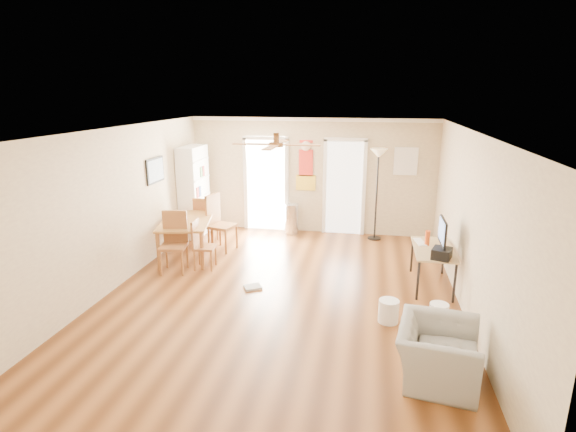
% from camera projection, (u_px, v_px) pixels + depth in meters
% --- Properties ---
extents(floor, '(7.00, 7.00, 0.00)m').
position_uv_depth(floor, '(281.00, 295.00, 7.19)').
color(floor, brown).
rests_on(floor, ground).
extents(ceiling, '(5.50, 7.00, 0.00)m').
position_uv_depth(ceiling, '(280.00, 130.00, 6.50)').
color(ceiling, silver).
rests_on(ceiling, floor).
extents(wall_back, '(5.50, 0.04, 2.60)m').
position_uv_depth(wall_back, '(311.00, 176.00, 10.16)').
color(wall_back, beige).
rests_on(wall_back, floor).
extents(wall_front, '(5.50, 0.04, 2.60)m').
position_uv_depth(wall_front, '(193.00, 334.00, 3.53)').
color(wall_front, beige).
rests_on(wall_front, floor).
extents(wall_left, '(0.04, 7.00, 2.60)m').
position_uv_depth(wall_left, '(116.00, 209.00, 7.33)').
color(wall_left, beige).
rests_on(wall_left, floor).
extents(wall_right, '(0.04, 7.00, 2.60)m').
position_uv_depth(wall_right, '(471.00, 226.00, 6.36)').
color(wall_right, beige).
rests_on(wall_right, floor).
extents(crown_molding, '(5.50, 7.00, 0.08)m').
position_uv_depth(crown_molding, '(280.00, 133.00, 6.51)').
color(crown_molding, white).
rests_on(crown_molding, wall_back).
extents(kitchen_doorway, '(0.90, 0.10, 2.10)m').
position_uv_depth(kitchen_doorway, '(266.00, 185.00, 10.40)').
color(kitchen_doorway, white).
rests_on(kitchen_doorway, wall_back).
extents(bathroom_doorway, '(0.80, 0.10, 2.10)m').
position_uv_depth(bathroom_doorway, '(344.00, 188.00, 10.08)').
color(bathroom_doorway, white).
rests_on(bathroom_doorway, wall_back).
extents(wall_decal, '(0.46, 0.03, 1.10)m').
position_uv_depth(wall_decal, '(306.00, 165.00, 10.10)').
color(wall_decal, red).
rests_on(wall_decal, wall_back).
extents(ac_grille, '(0.50, 0.04, 0.60)m').
position_uv_depth(ac_grille, '(406.00, 161.00, 9.67)').
color(ac_grille, white).
rests_on(ac_grille, wall_back).
extents(framed_poster, '(0.04, 0.66, 0.48)m').
position_uv_depth(framed_poster, '(155.00, 170.00, 8.54)').
color(framed_poster, black).
rests_on(framed_poster, wall_left).
extents(ceiling_fan, '(1.24, 1.24, 0.20)m').
position_uv_depth(ceiling_fan, '(276.00, 145.00, 6.26)').
color(ceiling_fan, '#593819').
rests_on(ceiling_fan, ceiling).
extents(bookshelf, '(0.64, 0.98, 2.01)m').
position_uv_depth(bookshelf, '(194.00, 192.00, 9.97)').
color(bookshelf, white).
rests_on(bookshelf, floor).
extents(dining_table, '(1.20, 1.66, 0.75)m').
position_uv_depth(dining_table, '(187.00, 238.00, 8.77)').
color(dining_table, '#A07033').
rests_on(dining_table, floor).
extents(dining_chair_right_a, '(0.57, 0.57, 1.14)m').
position_uv_depth(dining_chair_right_a, '(222.00, 223.00, 9.12)').
color(dining_chair_right_a, '#AA7736').
rests_on(dining_chair_right_a, floor).
extents(dining_chair_right_b, '(0.41, 0.41, 0.91)m').
position_uv_depth(dining_chair_right_b, '(205.00, 245.00, 8.18)').
color(dining_chair_right_b, '#94612F').
rests_on(dining_chair_right_b, floor).
extents(dining_chair_near, '(0.51, 0.51, 1.08)m').
position_uv_depth(dining_chair_near, '(173.00, 243.00, 7.99)').
color(dining_chair_near, '#9B6232').
rests_on(dining_chair_near, floor).
extents(dining_chair_far, '(0.42, 0.42, 0.99)m').
position_uv_depth(dining_chair_far, '(206.00, 220.00, 9.62)').
color(dining_chair_far, '#A76736').
rests_on(dining_chair_far, floor).
extents(trash_can, '(0.36, 0.36, 0.69)m').
position_uv_depth(trash_can, '(291.00, 219.00, 10.23)').
color(trash_can, '#B6B7B9').
rests_on(trash_can, floor).
extents(torchiere_lamp, '(0.45, 0.45, 1.99)m').
position_uv_depth(torchiere_lamp, '(377.00, 195.00, 9.68)').
color(torchiere_lamp, black).
rests_on(torchiere_lamp, floor).
extents(computer_desk, '(0.62, 1.25, 0.67)m').
position_uv_depth(computer_desk, '(432.00, 267.00, 7.44)').
color(computer_desk, tan).
rests_on(computer_desk, floor).
extents(imac, '(0.13, 0.62, 0.57)m').
position_uv_depth(imac, '(442.00, 237.00, 7.03)').
color(imac, black).
rests_on(imac, computer_desk).
extents(keyboard, '(0.20, 0.43, 0.02)m').
position_uv_depth(keyboard, '(420.00, 242.00, 7.64)').
color(keyboard, silver).
rests_on(keyboard, computer_desk).
extents(printer, '(0.36, 0.38, 0.16)m').
position_uv_depth(printer, '(442.00, 253.00, 6.88)').
color(printer, black).
rests_on(printer, computer_desk).
extents(orange_bottle, '(0.10, 0.10, 0.25)m').
position_uv_depth(orange_bottle, '(427.00, 238.00, 7.47)').
color(orange_bottle, '#CE4512').
rests_on(orange_bottle, computer_desk).
extents(wastebasket_a, '(0.32, 0.32, 0.33)m').
position_uv_depth(wastebasket_a, '(389.00, 311.00, 6.31)').
color(wastebasket_a, white).
rests_on(wastebasket_a, floor).
extents(wastebasket_b, '(0.30, 0.30, 0.30)m').
position_uv_depth(wastebasket_b, '(439.00, 314.00, 6.26)').
color(wastebasket_b, white).
rests_on(wastebasket_b, floor).
extents(floor_cloth, '(0.35, 0.32, 0.04)m').
position_uv_depth(floor_cloth, '(253.00, 287.00, 7.43)').
color(floor_cloth, '#A5A59F').
rests_on(floor_cloth, floor).
extents(armchair, '(1.01, 1.11, 0.64)m').
position_uv_depth(armchair, '(438.00, 353.00, 5.02)').
color(armchair, gray).
rests_on(armchair, floor).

